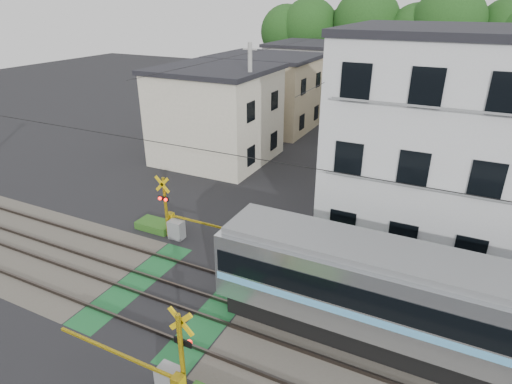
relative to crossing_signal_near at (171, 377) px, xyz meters
The scene contains 11 objects.
ground 4.53m from the crossing_signal_near, 125.29° to the left, with size 120.00×120.00×0.00m, color black.
track_bed 4.53m from the crossing_signal_near, 125.29° to the left, with size 120.00×120.00×0.14m.
crossing_signal_near is the anchor object (origin of this frame).
crossing_signal_far 8.95m from the crossing_signal_near, 125.29° to the left, with size 4.74×0.65×3.09m.
apartment_block 14.95m from the crossing_signal_near, 65.78° to the left, with size 10.20×8.36×9.30m.
houses_row 29.77m from the crossing_signal_near, 94.51° to the left, with size 22.07×31.35×6.80m.
tree_hill 51.46m from the crossing_signal_near, 92.89° to the left, with size 40.00×13.23×11.82m.
catenary 5.84m from the crossing_signal_near, 47.20° to the left, with size 60.00×5.04×7.00m.
utility_poles 27.12m from the crossing_signal_near, 97.77° to the left, with size 7.90×42.00×8.00m.
pedestrian 31.57m from the crossing_signal_near, 94.14° to the left, with size 0.63×0.41×1.73m, color #31353D.
weed_patches 3.70m from the crossing_signal_near, 103.09° to the left, with size 10.25×8.80×0.40m.
Camera 1 is at (8.57, -10.40, 10.27)m, focal length 30.00 mm.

